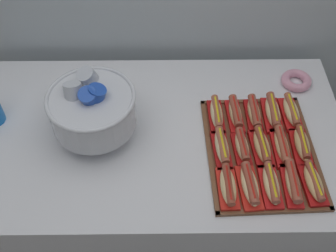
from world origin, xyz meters
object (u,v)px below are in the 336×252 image
Objects in this scene: hot_dog_4 at (314,183)px; hot_dog_12 at (254,113)px; hot_dog_3 at (293,183)px; buffet_table at (157,182)px; hot_dog_9 at (302,145)px; hot_dog_10 at (216,114)px; hot_dog_13 at (273,112)px; hot_dog_0 at (228,186)px; hot_dog_2 at (271,184)px; donut at (296,81)px; hot_dog_11 at (235,114)px; punch_bowl at (92,108)px; hot_dog_14 at (291,112)px; hot_dog_7 at (262,147)px; hot_dog_6 at (242,147)px; hot_dog_5 at (222,148)px; serving_tray at (260,151)px; hot_dog_1 at (249,185)px; hot_dog_8 at (282,146)px.

hot_dog_4 is 1.01× the size of hot_dog_12.
hot_dog_12 is (-0.16, 0.32, 0.00)m from hot_dog_4.
hot_dog_3 is 0.08m from hot_dog_4.
buffet_table is 0.69m from hot_dog_9.
hot_dog_13 is at bearing 2.07° from hot_dog_10.
hot_dog_0 is at bearing -112.38° from hot_dog_12.
hot_dog_13 reaches higher than hot_dog_2.
buffet_table is 11.68× the size of donut.
hot_dog_4 is (0.15, 0.01, -0.00)m from hot_dog_2.
hot_dog_10 and hot_dog_11 have the same top height.
hot_dog_13 is at bearing 2.07° from hot_dog_12.
hot_dog_11 is 0.56m from punch_bowl.
hot_dog_0 is 0.56m from punch_bowl.
punch_bowl reaches higher than hot_dog_0.
hot_dog_10 is 0.15m from hot_dog_12.
hot_dog_9 is 0.99× the size of hot_dog_14.
hot_dog_7 is at bearing -177.93° from hot_dog_9.
hot_dog_6 is 0.86× the size of hot_dog_13.
hot_dog_5 is 0.56× the size of punch_bowl.
hot_dog_7 is 1.05× the size of hot_dog_12.
hot_dog_11 is 0.96× the size of hot_dog_13.
serving_tray is 3.08× the size of hot_dog_14.
hot_dog_14 is (0.07, 0.00, -0.00)m from hot_dog_13.
serving_tray is 0.15m from hot_dog_5.
punch_bowl is (-0.48, 0.11, 0.10)m from hot_dog_5.
buffet_table is 0.57m from hot_dog_7.
hot_dog_9 is at bearing -87.93° from hot_dog_14.
hot_dog_11 is (-0.16, 0.32, -0.00)m from hot_dog_3.
punch_bowl is (-0.48, 0.27, 0.11)m from hot_dog_0.
hot_dog_13 reaches higher than hot_dog_4.
punch_bowl is at bearing 150.56° from hot_dog_0.
hot_dog_14 reaches higher than hot_dog_2.
donut is (0.36, 0.37, -0.02)m from hot_dog_5.
punch_bowl is at bearing 167.28° from hot_dog_5.
hot_dog_13 is at bearing 67.62° from hot_dog_7.
punch_bowl is (-0.56, 0.27, 0.11)m from hot_dog_1.
hot_dog_9 reaches higher than buffet_table.
hot_dog_14 is (0.29, 0.34, 0.00)m from hot_dog_0.
hot_dog_6 is 0.08m from hot_dog_7.
hot_dog_10 is at bearing 104.87° from hot_dog_1.
hot_dog_7 is 1.00× the size of hot_dog_8.
donut is at bearing 17.54° from punch_bowl.
hot_dog_13 is at bearing 67.62° from hot_dog_1.
hot_dog_8 is 0.28m from hot_dog_10.
hot_dog_9 is 0.95× the size of hot_dog_13.
hot_dog_5 is (-0.16, 0.16, 0.00)m from hot_dog_2.
serving_tray is 0.08m from hot_dog_6.
hot_dog_2 is 0.17m from hot_dog_7.
hot_dog_6 is 0.47m from donut.
hot_dog_0 is at bearing -177.93° from hot_dog_4.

